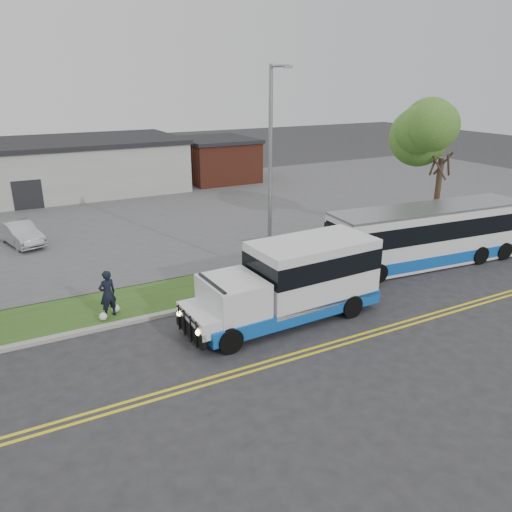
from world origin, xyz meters
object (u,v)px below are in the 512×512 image
parked_car_a (20,233)px  pedestrian (108,294)px  streetlight_near (271,168)px  shuttle_bus (296,278)px  transit_bus (428,235)px  tree_east (445,133)px

parked_car_a → pedestrian: bearing=-95.0°
streetlight_near → parked_car_a: bearing=133.4°
pedestrian → streetlight_near: bearing=169.7°
pedestrian → parked_car_a: bearing=-94.8°
shuttle_bus → pedestrian: (-6.60, 3.28, -0.57)m
transit_bus → parked_car_a: 22.22m
parked_car_a → tree_east: bearing=-42.8°
tree_east → transit_bus: bearing=-141.6°
parked_car_a → transit_bus: bearing=-51.9°
streetlight_near → transit_bus: (7.98, -2.13, -3.72)m
shuttle_bus → parked_car_a: shuttle_bus is taller
shuttle_bus → pedestrian: shuttle_bus is taller
tree_east → transit_bus: 6.07m
streetlight_near → shuttle_bus: (-1.20, -4.11, -3.60)m
shuttle_bus → pedestrian: 7.39m
tree_east → transit_bus: size_ratio=0.76×
pedestrian → parked_car_a: (-2.35, 11.54, -0.31)m
tree_east → parked_car_a: bearing=153.7°
transit_bus → pedestrian: (-15.77, 1.30, -0.45)m
transit_bus → streetlight_near: bearing=169.9°
shuttle_bus → pedestrian: size_ratio=4.19×
tree_east → shuttle_bus: size_ratio=1.03×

